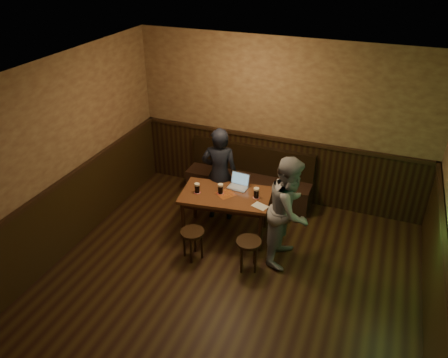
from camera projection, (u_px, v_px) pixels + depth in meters
room at (218, 225)px, 5.06m from camera, size 5.04×6.04×2.84m
bench at (249, 182)px, 7.69m from camera, size 2.20×0.50×0.95m
pub_table at (226, 199)px, 6.62m from camera, size 1.43×0.95×0.72m
stool_left at (193, 236)px, 6.23m from camera, size 0.41×0.41×0.46m
stool_right at (249, 246)px, 6.01m from camera, size 0.47×0.47×0.48m
pint_left at (197, 188)px, 6.57m from camera, size 0.10×0.10×0.16m
pint_mid at (220, 189)px, 6.55m from camera, size 0.10×0.10×0.16m
pint_right at (256, 193)px, 6.44m from camera, size 0.11×0.11×0.17m
laptop at (239, 184)px, 6.73m from camera, size 0.32×0.27×0.21m
menu at (260, 206)px, 6.28m from camera, size 0.26×0.21×0.00m
person_suit at (220, 174)px, 6.94m from camera, size 0.65×0.51×1.59m
person_grey at (289, 210)px, 6.02m from camera, size 0.65×0.82×1.62m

